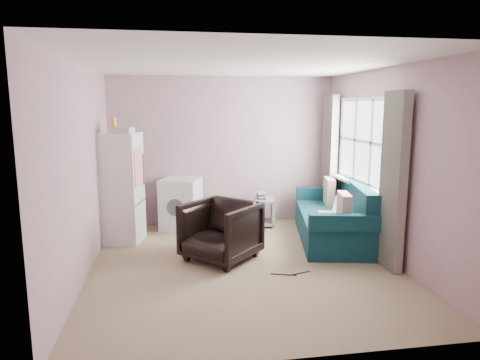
% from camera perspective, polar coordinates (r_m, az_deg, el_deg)
% --- Properties ---
extents(room, '(3.84, 4.24, 2.54)m').
position_cam_1_polar(room, '(5.27, 0.70, 1.61)').
color(room, '#917F5F').
rests_on(room, ground).
extents(armchair, '(1.14, 1.14, 0.86)m').
position_cam_1_polar(armchair, '(5.64, -2.59, -6.41)').
color(armchair, black).
rests_on(armchair, ground).
extents(fridge, '(0.67, 0.66, 1.85)m').
position_cam_1_polar(fridge, '(6.52, -15.58, -0.96)').
color(fridge, silver).
rests_on(fridge, ground).
extents(washing_machine, '(0.75, 0.75, 0.84)m').
position_cam_1_polar(washing_machine, '(7.11, -7.89, -3.00)').
color(washing_machine, silver).
rests_on(washing_machine, ground).
extents(side_table, '(0.48, 0.48, 0.58)m').
position_cam_1_polar(side_table, '(7.26, 2.85, -4.00)').
color(side_table, gray).
rests_on(side_table, ground).
extents(sofa, '(1.29, 2.14, 0.89)m').
position_cam_1_polar(sofa, '(6.60, 12.64, -5.14)').
color(sofa, '#0F3D47').
rests_on(sofa, ground).
extents(window_dressing, '(0.17, 2.62, 2.18)m').
position_cam_1_polar(window_dressing, '(6.47, 15.22, 1.49)').
color(window_dressing, white).
rests_on(window_dressing, ground).
extents(floor_cables, '(0.50, 0.11, 0.01)m').
position_cam_1_polar(floor_cables, '(5.32, 6.84, -12.33)').
color(floor_cables, black).
rests_on(floor_cables, ground).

